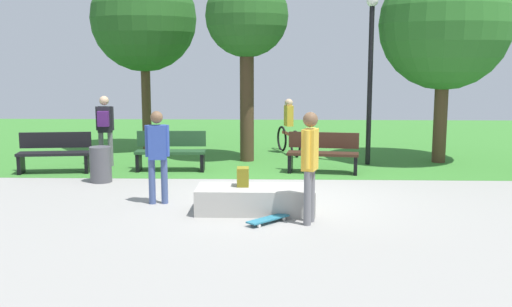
{
  "coord_description": "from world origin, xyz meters",
  "views": [
    {
      "loc": [
        -0.1,
        -11.2,
        2.63
      ],
      "look_at": [
        -0.43,
        -0.77,
        0.95
      ],
      "focal_mm": 42.5,
      "sensor_mm": 36.0,
      "label": 1
    }
  ],
  "objects": [
    {
      "name": "tree_slender_maple",
      "position": [
        -3.7,
        5.62,
        3.63
      ],
      "size": [
        2.89,
        2.89,
        5.09
      ],
      "color": "#4C3823",
      "rests_on": "grass_lawn"
    },
    {
      "name": "concrete_ledge",
      "position": [
        -0.43,
        -1.15,
        0.21
      ],
      "size": [
        2.0,
        0.85,
        0.43
      ],
      "primitive_type": "cube",
      "color": "#A8A59E",
      "rests_on": "ground_plane"
    },
    {
      "name": "park_bench_far_right",
      "position": [
        0.99,
        2.4,
        0.48
      ],
      "size": [
        1.65,
        0.69,
        0.91
      ],
      "color": "#331E14",
      "rests_on": "ground_plane"
    },
    {
      "name": "skateboard_by_ledge",
      "position": [
        -0.2,
        -1.85,
        0.06
      ],
      "size": [
        0.7,
        0.71,
        0.08
      ],
      "color": "teal",
      "rests_on": "ground_plane"
    },
    {
      "name": "cyclist_on_bicycle",
      "position": [
        0.27,
        5.19,
        0.63
      ],
      "size": [
        0.63,
        1.75,
        1.52
      ],
      "color": "black",
      "rests_on": "ground_plane"
    },
    {
      "name": "park_bench_by_oak",
      "position": [
        -2.5,
        2.55,
        0.48
      ],
      "size": [
        1.61,
        0.52,
        0.91
      ],
      "color": "#1E4223",
      "rests_on": "ground_plane"
    },
    {
      "name": "tree_tall_oak",
      "position": [
        -0.81,
        3.94,
        3.53
      ],
      "size": [
        2.04,
        2.04,
        4.64
      ],
      "color": "#42301E",
      "rests_on": "grass_lawn"
    },
    {
      "name": "skater_watching",
      "position": [
        -2.19,
        -0.63,
        0.98
      ],
      "size": [
        0.43,
        0.24,
        1.67
      ],
      "color": "#3F5184",
      "rests_on": "ground_plane"
    },
    {
      "name": "trash_bin",
      "position": [
        -3.77,
        1.22,
        0.38
      ],
      "size": [
        0.45,
        0.45,
        0.75
      ],
      "primitive_type": "cylinder",
      "color": "#4C4C51",
      "rests_on": "ground_plane"
    },
    {
      "name": "ground_plane",
      "position": [
        0.0,
        0.0,
        0.0
      ],
      "size": [
        28.0,
        28.0,
        0.0
      ],
      "primitive_type": "plane",
      "color": "gray"
    },
    {
      "name": "park_bench_far_left",
      "position": [
        -5.11,
        2.23,
        0.48
      ],
      "size": [
        1.65,
        0.67,
        0.91
      ],
      "color": "black",
      "rests_on": "ground_plane"
    },
    {
      "name": "skater_performing_trick",
      "position": [
        0.45,
        -1.85,
        1.05
      ],
      "size": [
        0.29,
        0.41,
        1.77
      ],
      "color": "slate",
      "rests_on": "ground_plane"
    },
    {
      "name": "backpack_on_ledge",
      "position": [
        -0.64,
        -1.06,
        0.59
      ],
      "size": [
        0.21,
        0.29,
        0.32
      ],
      "primitive_type": "cube",
      "rotation": [
        0.0,
        0.0,
        4.74
      ],
      "color": "olive",
      "rests_on": "concrete_ledge"
    },
    {
      "name": "grass_lawn",
      "position": [
        0.0,
        7.8,
        0.0
      ],
      "size": [
        26.6,
        12.4,
        0.01
      ],
      "primitive_type": "cube",
      "color": "#387A2D",
      "rests_on": "ground_plane"
    },
    {
      "name": "tree_young_birch",
      "position": [
        4.0,
        3.88,
        3.37
      ],
      "size": [
        3.18,
        3.18,
        4.98
      ],
      "color": "#4C3823",
      "rests_on": "grass_lawn"
    },
    {
      "name": "lamp_post",
      "position": [
        2.18,
        3.51,
        2.48
      ],
      "size": [
        0.28,
        0.28,
        4.06
      ],
      "color": "black",
      "rests_on": "ground_plane"
    },
    {
      "name": "pedestrian_with_backpack",
      "position": [
        -4.17,
        3.06,
        1.02
      ],
      "size": [
        0.43,
        0.36,
        1.7
      ],
      "color": "slate",
      "rests_on": "ground_plane"
    }
  ]
}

